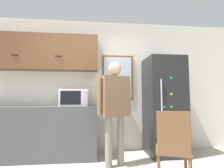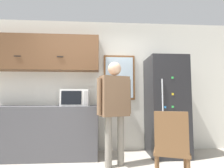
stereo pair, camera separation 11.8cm
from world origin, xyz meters
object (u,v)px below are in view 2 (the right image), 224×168
microwave (76,98)px  refrigerator (166,105)px  chair (171,146)px  person (115,101)px

microwave → refrigerator: 1.72m
chair → person: bearing=-30.5°
microwave → refrigerator: (1.72, 0.00, -0.15)m
microwave → chair: microwave is taller
chair → microwave: bearing=-22.9°
person → chair: size_ratio=1.82×
person → chair: 1.10m
person → refrigerator: (1.03, 0.48, -0.08)m
microwave → refrigerator: refrigerator is taller
refrigerator → chair: 1.37m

